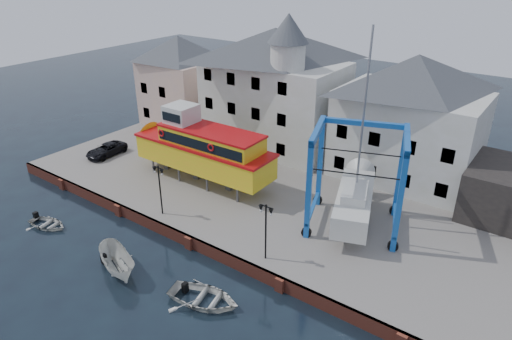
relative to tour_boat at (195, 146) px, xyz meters
The scene contains 14 objects.
ground 10.44m from the tour_boat, 51.20° to the right, with size 140.00×140.00×0.00m, color black.
hardstanding 7.88m from the tour_boat, 30.60° to the left, with size 44.00×22.00×1.00m, color slate.
quay_wall 10.18m from the tour_boat, 50.80° to the right, with size 44.00×0.47×1.00m.
building_pink 16.10m from the tour_boat, 138.71° to the left, with size 8.00×7.00×10.30m.
building_white_main 11.44m from the tour_boat, 84.13° to the left, with size 14.00×8.30×14.00m.
building_white_right 19.08m from the tour_boat, 37.59° to the left, with size 12.00×8.00×11.20m.
lamp_post_left 6.57m from the tour_boat, 72.31° to the right, with size 1.12×0.32×4.20m.
lamp_post_right 13.53m from the tour_boat, 27.54° to the right, with size 1.12×0.32×4.20m.
tour_boat is the anchor object (origin of this frame).
travel_lift 14.79m from the tour_boat, ahead, with size 8.23×9.98×14.67m.
van 11.52m from the tour_boat, behind, with size 2.00×4.34×1.21m, color black.
motorboat_a 13.61m from the tour_boat, 72.01° to the right, with size 1.77×4.69×1.81m, color silver.
motorboat_b 16.05m from the tour_boat, 46.12° to the right, with size 3.33×4.66×0.97m, color silver.
motorboat_d 13.69m from the tour_boat, 113.78° to the right, with size 2.39×3.34×0.69m, color silver.
Camera 1 is at (20.39, -19.75, 19.81)m, focal length 32.00 mm.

